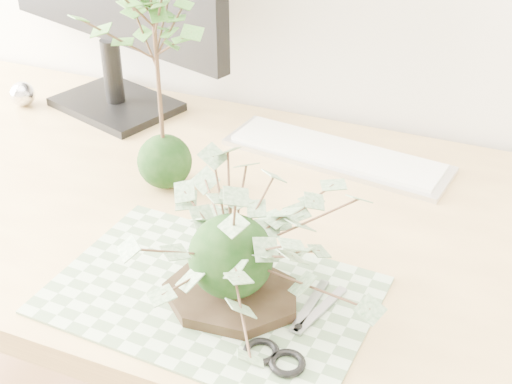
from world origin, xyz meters
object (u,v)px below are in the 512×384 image
at_px(ivy_kokedama, 230,223).
at_px(maple_kokedama, 155,33).
at_px(keyboard, 336,154).
at_px(desk, 248,259).

xyz_separation_m(ivy_kokedama, maple_kokedama, (-0.21, 0.22, 0.13)).
distance_m(ivy_kokedama, maple_kokedama, 0.33).
distance_m(maple_kokedama, keyboard, 0.38).
distance_m(ivy_kokedama, keyboard, 0.42).
bearing_deg(ivy_kokedama, desk, 107.69).
xyz_separation_m(desk, ivy_kokedama, (0.06, -0.19, 0.21)).
relative_size(desk, ivy_kokedama, 4.38).
xyz_separation_m(desk, keyboard, (0.07, 0.21, 0.09)).
bearing_deg(maple_kokedama, keyboard, 40.45).
bearing_deg(ivy_kokedama, keyboard, 88.69).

